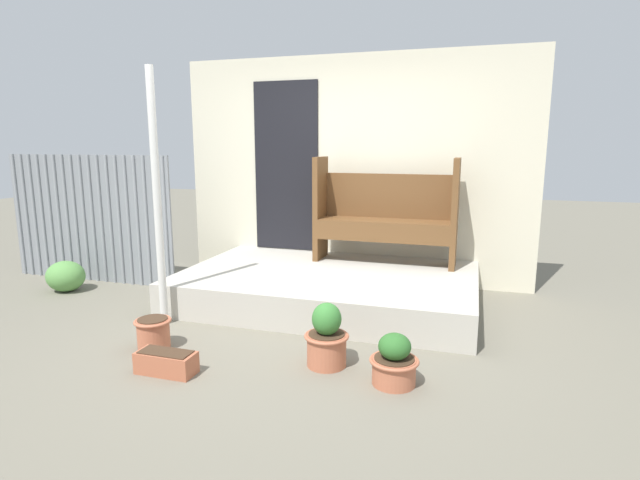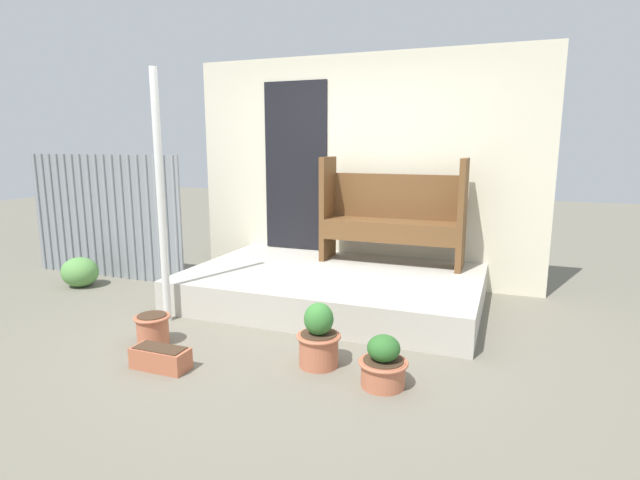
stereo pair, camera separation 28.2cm
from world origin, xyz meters
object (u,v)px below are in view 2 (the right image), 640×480
flower_pot_middle (319,339)px  shrub_by_fence (80,272)px  support_post (161,199)px  bench (392,211)px  flower_pot_right (383,364)px  planter_box_rect (161,358)px  flower_pot_left (153,328)px

flower_pot_middle → shrub_by_fence: 3.43m
support_post → bench: size_ratio=1.47×
bench → flower_pot_right: bearing=-77.8°
flower_pot_middle → flower_pot_right: bearing=-15.3°
support_post → flower_pot_right: bearing=-13.8°
support_post → planter_box_rect: 1.47m
support_post → shrub_by_fence: bearing=161.0°
flower_pot_left → planter_box_rect: size_ratio=0.68×
bench → flower_pot_left: size_ratio=5.24×
bench → support_post: bearing=-135.3°
flower_pot_right → planter_box_rect: flower_pot_right is taller
bench → flower_pot_right: bench is taller
bench → planter_box_rect: (-1.11, -2.51, -0.81)m
flower_pot_left → flower_pot_middle: bearing=4.3°
support_post → planter_box_rect: (0.60, -0.85, -1.04)m
support_post → flower_pot_right: support_post is taller
support_post → bench: bearing=44.3°
bench → flower_pot_middle: size_ratio=3.20×
flower_pot_left → planter_box_rect: 0.50m
flower_pot_right → planter_box_rect: size_ratio=0.84×
flower_pot_left → flower_pot_right: 1.92m
support_post → shrub_by_fence: support_post is taller
flower_pot_middle → flower_pot_right: size_ratio=1.33×
planter_box_rect → flower_pot_right: bearing=11.5°
support_post → shrub_by_fence: size_ratio=5.31×
bench → flower_pot_left: 2.72m
bench → flower_pot_left: bearing=-123.7°
shrub_by_fence → flower_pot_left: bearing=-29.4°
support_post → flower_pot_left: size_ratio=7.71×
flower_pot_right → planter_box_rect: bearing=-168.5°
bench → flower_pot_left: bench is taller
support_post → bench: support_post is taller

